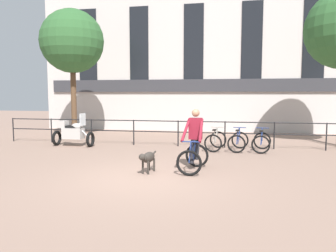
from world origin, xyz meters
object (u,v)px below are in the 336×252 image
at_px(parked_bicycle_near_lamp, 216,141).
at_px(parked_bicycle_mid_right, 261,142).
at_px(parked_bicycle_mid_left, 238,141).
at_px(dog, 148,158).
at_px(cyclist_with_bike, 194,143).
at_px(parked_motorcycle, 73,133).

height_order(parked_bicycle_near_lamp, parked_bicycle_mid_right, same).
relative_size(parked_bicycle_near_lamp, parked_bicycle_mid_left, 1.00).
bearing_deg(dog, cyclist_with_bike, 36.16).
bearing_deg(parked_motorcycle, parked_bicycle_near_lamp, -85.32).
relative_size(cyclist_with_bike, dog, 1.73).
distance_m(cyclist_with_bike, parked_bicycle_mid_left, 3.70).
height_order(parked_motorcycle, parked_bicycle_mid_right, parked_motorcycle).
xyz_separation_m(dog, parked_bicycle_mid_right, (3.31, 4.00, -0.05)).
xyz_separation_m(dog, parked_motorcycle, (-4.11, 3.85, 0.15)).
xyz_separation_m(dog, parked_bicycle_mid_left, (2.47, 4.00, -0.05)).
height_order(cyclist_with_bike, parked_bicycle_mid_right, cyclist_with_bike).
distance_m(cyclist_with_bike, parked_bicycle_mid_right, 4.07).
xyz_separation_m(parked_bicycle_near_lamp, parked_bicycle_mid_right, (1.68, 0.00, 0.00)).
relative_size(parked_motorcycle, parked_bicycle_mid_right, 1.40).
bearing_deg(parked_bicycle_mid_right, parked_bicycle_mid_left, 7.92).
bearing_deg(cyclist_with_bike, dog, -149.91).
height_order(cyclist_with_bike, parked_bicycle_mid_left, cyclist_with_bike).
height_order(cyclist_with_bike, parked_bicycle_near_lamp, cyclist_with_bike).
bearing_deg(cyclist_with_bike, parked_bicycle_mid_right, 63.40).
relative_size(dog, parked_bicycle_mid_left, 0.82).
distance_m(cyclist_with_bike, dog, 1.36).
xyz_separation_m(dog, parked_bicycle_near_lamp, (1.63, 4.00, -0.05)).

